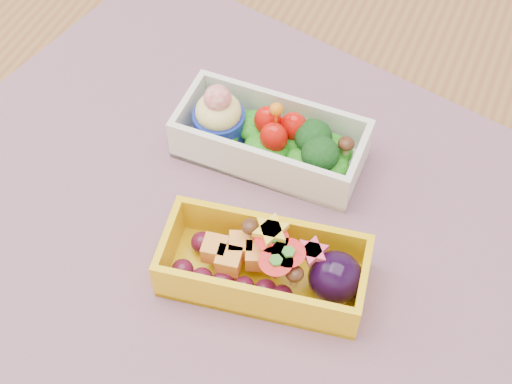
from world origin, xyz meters
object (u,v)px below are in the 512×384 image
at_px(placemat, 246,219).
at_px(bento_yellow, 268,266).
at_px(table, 223,261).
at_px(bento_white, 270,138).

xyz_separation_m(placemat, bento_yellow, (0.04, -0.05, 0.03)).
relative_size(table, bento_yellow, 6.95).
height_order(table, bento_yellow, bento_yellow).
relative_size(table, bento_white, 7.02).
height_order(table, bento_white, bento_white).
bearing_deg(placemat, bento_yellow, -49.66).
bearing_deg(table, bento_yellow, -38.21).
bearing_deg(bento_white, placemat, -84.51).
bearing_deg(bento_white, table, -107.77).
bearing_deg(bento_yellow, table, 131.98).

